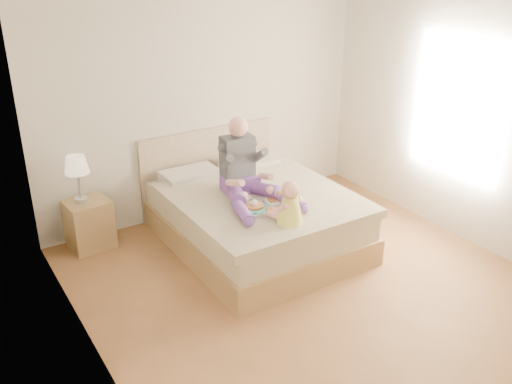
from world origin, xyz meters
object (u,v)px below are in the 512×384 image
tray (264,205)px  adult (245,173)px  nightstand (89,224)px  baby (289,206)px  bed (252,214)px

tray → adult: bearing=101.1°
nightstand → tray: bearing=-47.5°
baby → nightstand: bearing=111.1°
nightstand → adult: adult is taller
nightstand → baby: size_ratio=1.27×
bed → nightstand: (-1.52, 0.80, -0.05)m
bed → adult: adult is taller
bed → nightstand: bed is taller
adult → baby: bearing=-84.0°
bed → baby: (-0.12, -0.84, 0.46)m
nightstand → tray: 1.89m
tray → bed: bearing=84.2°
bed → tray: 0.58m
bed → nightstand: 1.71m
nightstand → adult: (1.38, -0.89, 0.58)m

